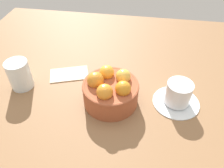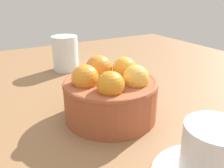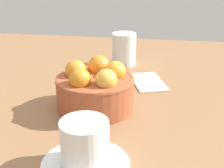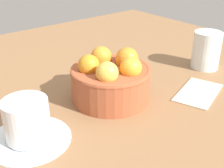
{
  "view_description": "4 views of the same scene",
  "coord_description": "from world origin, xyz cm",
  "views": [
    {
      "loc": [
        7.39,
        -44.03,
        47.53
      ],
      "look_at": [
        0.03,
        2.34,
        4.71
      ],
      "focal_mm": 35.54,
      "sensor_mm": 36.0,
      "label": 1
    },
    {
      "loc": [
        32.32,
        -18.35,
        21.02
      ],
      "look_at": [
        -0.96,
        0.84,
        5.55
      ],
      "focal_mm": 38.98,
      "sensor_mm": 36.0,
      "label": 2
    },
    {
      "loc": [
        56.96,
        12.59,
        29.23
      ],
      "look_at": [
        -1.45,
        3.19,
        4.91
      ],
      "focal_mm": 50.6,
      "sensor_mm": 36.0,
      "label": 3
    },
    {
      "loc": [
        33.19,
        41.25,
        29.69
      ],
      "look_at": [
        1.91,
        2.76,
        4.94
      ],
      "focal_mm": 47.8,
      "sensor_mm": 36.0,
      "label": 4
    }
  ],
  "objects": [
    {
      "name": "folded_napkin",
      "position": [
        -15.64,
        9.91,
        0.3
      ],
      "size": [
        14.11,
        10.77,
        0.6
      ],
      "primitive_type": "cube",
      "rotation": [
        0.0,
        0.0,
        0.33
      ],
      "color": "beige",
      "rests_on": "ground_plane"
    },
    {
      "name": "coffee_cup",
      "position": [
        18.85,
        2.43,
        3.07
      ],
      "size": [
        13.42,
        13.42,
        7.28
      ],
      "color": "silver",
      "rests_on": "ground_plane"
    },
    {
      "name": "ground_plane",
      "position": [
        0.0,
        0.0,
        -1.57
      ],
      "size": [
        118.06,
        114.11,
        3.15
      ],
      "primitive_type": "cube",
      "color": "brown"
    },
    {
      "name": "water_glass",
      "position": [
        -28.29,
        2.29,
        4.55
      ],
      "size": [
        6.77,
        6.77,
        9.1
      ],
      "primitive_type": "cylinder",
      "color": "silver",
      "rests_on": "ground_plane"
    },
    {
      "name": "terracotta_bowl",
      "position": [
        -0.06,
        -0.02,
        4.42
      ],
      "size": [
        15.77,
        15.77,
        9.94
      ],
      "color": "#9E4C2D",
      "rests_on": "ground_plane"
    }
  ]
}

